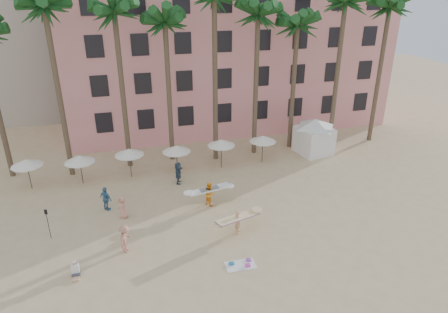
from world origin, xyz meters
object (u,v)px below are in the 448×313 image
at_px(cabana, 314,133).
at_px(pink_hotel, 225,52).
at_px(carrier_white, 209,193).
at_px(carrier_yellow, 238,220).

bearing_deg(cabana, pink_hotel, 113.99).
bearing_deg(cabana, carrier_white, -149.78).
relative_size(pink_hotel, cabana, 6.61).
height_order(cabana, carrier_yellow, cabana).
relative_size(cabana, carrier_white, 1.62).
xyz_separation_m(cabana, carrier_white, (-12.11, -7.05, -1.09)).
xyz_separation_m(carrier_yellow, carrier_white, (-1.01, 4.14, 0.01)).
bearing_deg(carrier_white, pink_hotel, 71.68).
height_order(cabana, carrier_white, cabana).
distance_m(pink_hotel, cabana, 15.01).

